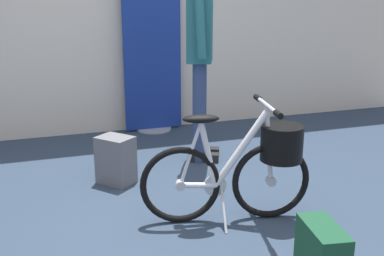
{
  "coord_description": "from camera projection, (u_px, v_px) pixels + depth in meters",
  "views": [
    {
      "loc": [
        -0.81,
        -2.31,
        1.33
      ],
      "look_at": [
        0.09,
        0.33,
        0.55
      ],
      "focal_mm": 42.53,
      "sensor_mm": 36.0,
      "label": 1
    }
  ],
  "objects": [
    {
      "name": "ground_plane",
      "position": [
        195.0,
        232.0,
        2.72
      ],
      "size": [
        6.99,
        6.99,
        0.0
      ],
      "primitive_type": "plane",
      "color": "#2D3D51"
    },
    {
      "name": "handbag_on_floor",
      "position": [
        116.0,
        160.0,
        3.41
      ],
      "size": [
        0.31,
        0.32,
        0.36
      ],
      "color": "slate",
      "rests_on": "ground_plane"
    },
    {
      "name": "folding_bike_foreground",
      "position": [
        247.0,
        164.0,
        2.79
      ],
      "size": [
        1.05,
        0.53,
        0.75
      ],
      "color": "black",
      "rests_on": "ground_plane"
    },
    {
      "name": "visitor_near_wall",
      "position": [
        200.0,
        41.0,
        3.72
      ],
      "size": [
        0.36,
        0.49,
        1.75
      ],
      "color": "navy",
      "rests_on": "ground_plane"
    },
    {
      "name": "floor_banner_stand",
      "position": [
        153.0,
        63.0,
        4.67
      ],
      "size": [
        0.6,
        0.36,
        1.6
      ],
      "color": "#B7B7BC",
      "rests_on": "ground_plane"
    }
  ]
}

